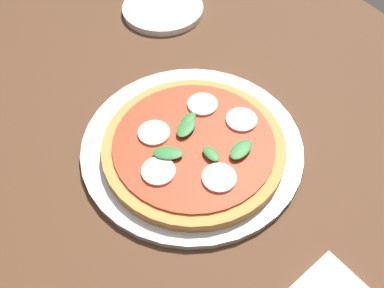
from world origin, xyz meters
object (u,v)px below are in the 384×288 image
at_px(serving_tray, 192,145).
at_px(pizza, 194,146).
at_px(dining_table, 191,162).
at_px(plate_white, 163,9).

bearing_deg(serving_tray, pizza, -19.69).
relative_size(dining_table, pizza, 4.33).
relative_size(serving_tray, plate_white, 2.03).
distance_m(dining_table, serving_tray, 0.11).
relative_size(pizza, plate_white, 1.64).
bearing_deg(dining_table, pizza, -27.36).
height_order(pizza, plate_white, pizza).
height_order(dining_table, pizza, pizza).
xyz_separation_m(serving_tray, pizza, (0.01, -0.00, 0.02)).
height_order(serving_tray, pizza, pizza).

